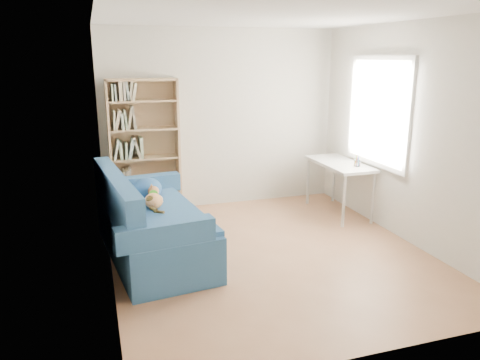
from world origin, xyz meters
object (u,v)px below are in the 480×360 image
at_px(bookshelf, 145,154).
at_px(desk, 340,168).
at_px(pen_cup, 357,162).
at_px(sofa, 149,225).

relative_size(bookshelf, desk, 1.63).
relative_size(desk, pen_cup, 7.32).
xyz_separation_m(bookshelf, pen_cup, (2.72, -1.07, -0.07)).
bearing_deg(pen_cup, sofa, -171.73).
bearing_deg(desk, bookshelf, 163.27).
xyz_separation_m(sofa, pen_cup, (2.87, 0.42, 0.44)).
bearing_deg(pen_cup, bookshelf, 158.57).
bearing_deg(sofa, bookshelf, 77.36).
xyz_separation_m(desk, pen_cup, (0.10, -0.28, 0.14)).
xyz_separation_m(sofa, bookshelf, (0.15, 1.49, 0.51)).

